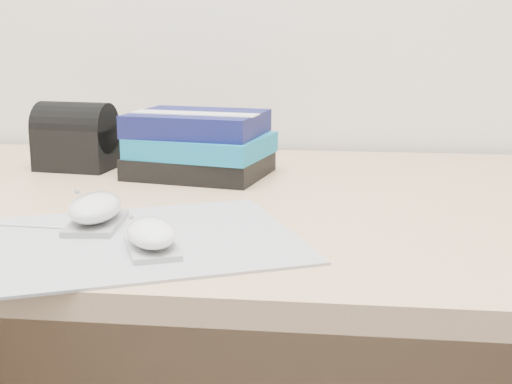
# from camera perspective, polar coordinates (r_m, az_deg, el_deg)

# --- Properties ---
(desk) EXTENTS (1.60, 0.80, 0.73)m
(desk) POSITION_cam_1_polar(r_m,az_deg,el_deg) (1.17, 4.12, -10.98)
(desk) COLOR tan
(desk) RESTS_ON ground
(mousepad) EXTENTS (0.46, 0.41, 0.00)m
(mousepad) POSITION_cam_1_polar(r_m,az_deg,el_deg) (0.83, -9.80, -3.85)
(mousepad) COLOR gray
(mousepad) RESTS_ON desk
(mouse_rear) EXTENTS (0.07, 0.11, 0.05)m
(mouse_rear) POSITION_cam_1_polar(r_m,az_deg,el_deg) (0.89, -12.72, -1.43)
(mouse_rear) COLOR #939395
(mouse_rear) RESTS_ON mousepad
(mouse_front) EXTENTS (0.08, 0.11, 0.04)m
(mouse_front) POSITION_cam_1_polar(r_m,az_deg,el_deg) (0.78, -8.37, -3.45)
(mouse_front) COLOR #A7A7A9
(mouse_front) RESTS_ON mousepad
(book_stack) EXTENTS (0.25, 0.21, 0.11)m
(book_stack) POSITION_cam_1_polar(r_m,az_deg,el_deg) (1.18, -4.54, 3.80)
(book_stack) COLOR black
(book_stack) RESTS_ON desk
(pouch) EXTENTS (0.14, 0.10, 0.12)m
(pouch) POSITION_cam_1_polar(r_m,az_deg,el_deg) (1.27, -14.24, 4.30)
(pouch) COLOR black
(pouch) RESTS_ON desk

